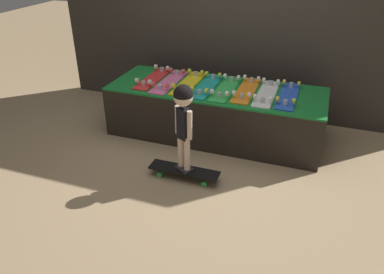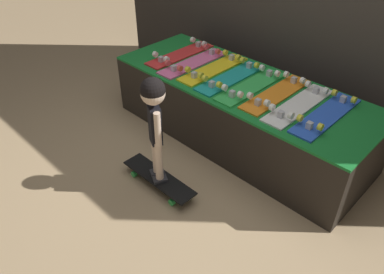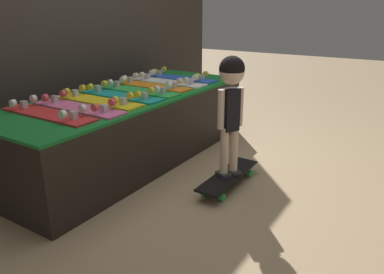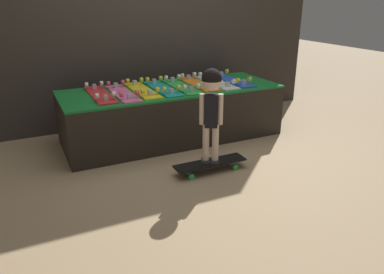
% 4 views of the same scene
% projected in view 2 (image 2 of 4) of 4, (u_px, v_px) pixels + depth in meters
% --- Properties ---
extents(ground_plane, '(16.00, 16.00, 0.00)m').
position_uv_depth(ground_plane, '(194.00, 165.00, 3.21)').
color(ground_plane, tan).
extents(display_rack, '(2.39, 0.88, 0.58)m').
position_uv_depth(display_rack, '(239.00, 111.00, 3.38)').
color(display_rack, black).
rests_on(display_rack, ground_plane).
extents(skateboard_red_on_rack, '(0.19, 0.77, 0.09)m').
position_uv_depth(skateboard_red_on_rack, '(180.00, 54.00, 3.65)').
color(skateboard_red_on_rack, red).
rests_on(skateboard_red_on_rack, display_rack).
extents(skateboard_pink_on_rack, '(0.19, 0.77, 0.09)m').
position_uv_depth(skateboard_pink_on_rack, '(194.00, 62.00, 3.50)').
color(skateboard_pink_on_rack, pink).
rests_on(skateboard_pink_on_rack, display_rack).
extents(skateboard_yellow_on_rack, '(0.19, 0.77, 0.09)m').
position_uv_depth(skateboard_yellow_on_rack, '(214.00, 68.00, 3.39)').
color(skateboard_yellow_on_rack, yellow).
rests_on(skateboard_yellow_on_rack, display_rack).
extents(skateboard_teal_on_rack, '(0.19, 0.77, 0.09)m').
position_uv_depth(skateboard_teal_on_rack, '(231.00, 77.00, 3.26)').
color(skateboard_teal_on_rack, teal).
rests_on(skateboard_teal_on_rack, display_rack).
extents(skateboard_green_on_rack, '(0.19, 0.77, 0.09)m').
position_uv_depth(skateboard_green_on_rack, '(251.00, 85.00, 3.13)').
color(skateboard_green_on_rack, green).
rests_on(skateboard_green_on_rack, display_rack).
extents(skateboard_orange_on_rack, '(0.19, 0.77, 0.09)m').
position_uv_depth(skateboard_orange_on_rack, '(276.00, 93.00, 3.02)').
color(skateboard_orange_on_rack, orange).
rests_on(skateboard_orange_on_rack, display_rack).
extents(skateboard_white_on_rack, '(0.19, 0.77, 0.09)m').
position_uv_depth(skateboard_white_on_rack, '(299.00, 104.00, 2.88)').
color(skateboard_white_on_rack, white).
rests_on(skateboard_white_on_rack, display_rack).
extents(skateboard_blue_on_rack, '(0.19, 0.77, 0.09)m').
position_uv_depth(skateboard_blue_on_rack, '(327.00, 114.00, 2.77)').
color(skateboard_blue_on_rack, blue).
rests_on(skateboard_blue_on_rack, display_rack).
extents(skateboard_on_floor, '(0.69, 0.18, 0.09)m').
position_uv_depth(skateboard_on_floor, '(159.00, 178.00, 2.97)').
color(skateboard_on_floor, black).
rests_on(skateboard_on_floor, ground_plane).
extents(child, '(0.20, 0.18, 0.87)m').
position_uv_depth(child, '(154.00, 112.00, 2.60)').
color(child, '#2D2D33').
rests_on(child, skateboard_on_floor).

